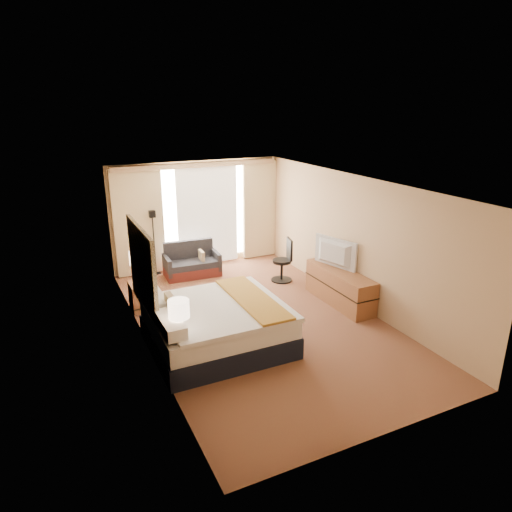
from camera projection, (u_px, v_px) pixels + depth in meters
name	position (u px, v px, depth m)	size (l,w,h in m)	color
floor	(259.00, 320.00, 8.64)	(4.20, 7.00, 0.02)	#50171A
ceiling	(259.00, 183.00, 7.81)	(4.20, 7.00, 0.02)	white
wall_back	(197.00, 214.00, 11.22)	(4.20, 0.02, 2.60)	tan
wall_front	(392.00, 342.00, 5.24)	(4.20, 0.02, 2.60)	tan
wall_left	(142.00, 273.00, 7.37)	(0.02, 7.00, 2.60)	tan
wall_right	(354.00, 241.00, 9.08)	(0.02, 7.00, 2.60)	tan
headboard	(142.00, 270.00, 7.56)	(0.06, 1.85, 1.50)	black
nightstand_left	(178.00, 356.00, 6.89)	(0.45, 0.52, 0.55)	#945D35
nightstand_right	(142.00, 296.00, 9.03)	(0.45, 0.52, 0.55)	#945D35
media_dresser	(340.00, 287.00, 9.28)	(0.50, 1.80, 0.70)	#945D35
window	(207.00, 213.00, 11.29)	(2.30, 0.02, 2.30)	white
curtains	(198.00, 211.00, 11.09)	(4.12, 0.19, 2.56)	beige
bed	(217.00, 325.00, 7.60)	(2.18, 1.99, 1.06)	black
loveseat	(192.00, 264.00, 10.82)	(1.31, 0.74, 0.80)	#591F19
floor_lamp	(153.00, 229.00, 10.64)	(0.20, 0.20, 1.55)	black
desk_chair	(284.00, 262.00, 10.43)	(0.48, 0.48, 0.99)	black
lamp_left	(179.00, 310.00, 6.61)	(0.31, 0.31, 0.66)	black
lamp_right	(137.00, 259.00, 8.81)	(0.31, 0.31, 0.64)	black
tissue_box	(178.00, 338.00, 6.74)	(0.12, 0.12, 0.11)	#7DA6C1
telephone	(143.00, 282.00, 8.89)	(0.19, 0.15, 0.08)	black
television	(332.00, 253.00, 9.27)	(1.04, 0.14, 0.60)	black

